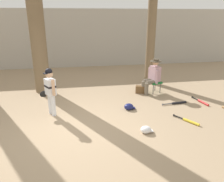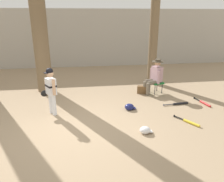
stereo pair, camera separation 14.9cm
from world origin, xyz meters
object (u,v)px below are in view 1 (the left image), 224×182
at_px(tree_behind_spectator, 152,13).
at_px(young_ballplayer, 50,89).
at_px(tree_near_player, 38,36).
at_px(bat_black_composite, 177,103).
at_px(handbag_beside_stool, 141,89).
at_px(bat_yellow_trainer, 189,121).
at_px(seated_spectator, 153,75).
at_px(batting_helmet_white, 146,130).
at_px(folding_stool, 154,83).
at_px(batting_helmet_navy, 129,107).
at_px(bat_red_barrel, 202,102).

xyz_separation_m(tree_behind_spectator, young_ballplayer, (-3.65, -2.53, -1.95)).
xyz_separation_m(tree_near_player, tree_behind_spectator, (4.13, 0.42, 0.74)).
xyz_separation_m(tree_near_player, bat_black_composite, (4.23, -2.00, -1.92)).
xyz_separation_m(handbag_beside_stool, bat_yellow_trainer, (0.57, -2.39, -0.10)).
bearing_deg(seated_spectator, bat_yellow_trainer, -85.85).
bearing_deg(batting_helmet_white, tree_near_player, 127.77).
bearing_deg(batting_helmet_white, tree_behind_spectator, 70.30).
bearing_deg(tree_near_player, bat_black_composite, -25.23).
height_order(folding_stool, bat_black_composite, folding_stool).
relative_size(folding_stool, handbag_beside_stool, 1.45).
bearing_deg(batting_helmet_white, bat_yellow_trainer, 13.89).
xyz_separation_m(young_ballplayer, batting_helmet_white, (2.24, -1.41, -0.67)).
height_order(tree_near_player, seated_spectator, tree_near_player).
bearing_deg(batting_helmet_navy, handbag_beside_stool, 60.35).
relative_size(handbag_beside_stool, bat_black_composite, 0.42).
xyz_separation_m(bat_yellow_trainer, batting_helmet_navy, (-1.32, 1.07, 0.05)).
height_order(handbag_beside_stool, bat_red_barrel, handbag_beside_stool).
relative_size(tree_behind_spectator, young_ballplayer, 4.57).
relative_size(tree_behind_spectator, seated_spectator, 4.97).
height_order(young_ballplayer, batting_helmet_navy, young_ballplayer).
distance_m(seated_spectator, bat_yellow_trainer, 2.42).
bearing_deg(bat_red_barrel, tree_behind_spectator, 110.04).
distance_m(tree_behind_spectator, young_ballplayer, 4.85).
bearing_deg(batting_helmet_white, bat_black_composite, 45.10).
distance_m(tree_near_player, young_ballplayer, 2.47).
bearing_deg(bat_black_composite, folding_stool, 106.06).
bearing_deg(batting_helmet_white, handbag_beside_stool, 75.70).
bearing_deg(young_ballplayer, handbag_beside_stool, 23.77).
height_order(tree_behind_spectator, seated_spectator, tree_behind_spectator).
relative_size(tree_behind_spectator, folding_stool, 12.06).
bearing_deg(young_ballplayer, bat_red_barrel, 0.64).
bearing_deg(batting_helmet_navy, bat_red_barrel, 2.02).
height_order(seated_spectator, bat_red_barrel, seated_spectator).
distance_m(handbag_beside_stool, batting_helmet_white, 2.79).
height_order(handbag_beside_stool, bat_yellow_trainer, handbag_beside_stool).
bearing_deg(folding_stool, bat_red_barrel, -46.98).
relative_size(tree_near_player, seated_spectator, 3.95).
height_order(bat_red_barrel, batting_helmet_white, batting_helmet_white).
height_order(folding_stool, batting_helmet_navy, folding_stool).
relative_size(folding_stool, batting_helmet_navy, 1.53).
bearing_deg(bat_yellow_trainer, batting_helmet_navy, 141.09).
bearing_deg(seated_spectator, folding_stool, 15.90).
distance_m(tree_behind_spectator, bat_black_composite, 3.60).
bearing_deg(handbag_beside_stool, tree_near_player, 166.59).
distance_m(folding_stool, bat_yellow_trainer, 2.39).
bearing_deg(folding_stool, tree_behind_spectator, 79.68).
xyz_separation_m(folding_stool, batting_helmet_white, (-1.18, -2.67, -0.29)).
xyz_separation_m(young_ballplayer, bat_yellow_trainer, (3.50, -1.10, -0.71)).
relative_size(young_ballplayer, handbag_beside_stool, 3.84).
bearing_deg(batting_helmet_navy, young_ballplayer, 179.13).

